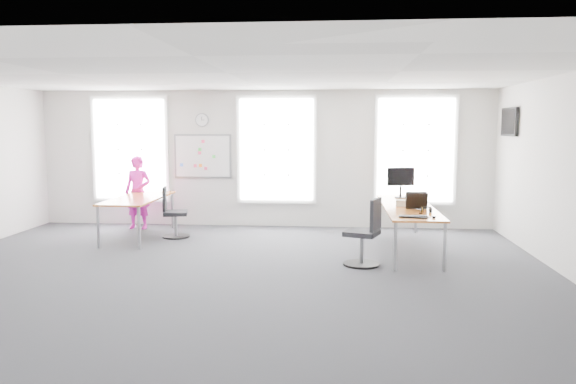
# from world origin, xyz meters

# --- Properties ---
(floor) EXTENTS (10.00, 10.00, 0.00)m
(floor) POSITION_xyz_m (0.00, 0.00, 0.00)
(floor) COLOR #28292E
(floor) RESTS_ON ground
(ceiling) EXTENTS (10.00, 10.00, 0.00)m
(ceiling) POSITION_xyz_m (0.00, 0.00, 3.00)
(ceiling) COLOR white
(ceiling) RESTS_ON ground
(wall_back) EXTENTS (10.00, 0.00, 10.00)m
(wall_back) POSITION_xyz_m (0.00, 4.00, 1.50)
(wall_back) COLOR silver
(wall_back) RESTS_ON ground
(wall_front) EXTENTS (10.00, 0.00, 10.00)m
(wall_front) POSITION_xyz_m (0.00, -4.00, 1.50)
(wall_front) COLOR silver
(wall_front) RESTS_ON ground
(wall_right) EXTENTS (0.00, 10.00, 10.00)m
(wall_right) POSITION_xyz_m (5.00, 0.00, 1.50)
(wall_right) COLOR silver
(wall_right) RESTS_ON ground
(window_left) EXTENTS (1.60, 0.06, 2.20)m
(window_left) POSITION_xyz_m (-3.00, 3.97, 1.70)
(window_left) COLOR silver
(window_left) RESTS_ON wall_back
(window_mid) EXTENTS (1.60, 0.06, 2.20)m
(window_mid) POSITION_xyz_m (0.30, 3.97, 1.70)
(window_mid) COLOR silver
(window_mid) RESTS_ON wall_back
(window_right) EXTENTS (1.60, 0.06, 2.20)m
(window_right) POSITION_xyz_m (3.30, 3.97, 1.70)
(window_right) COLOR silver
(window_right) RESTS_ON wall_back
(desk_right) EXTENTS (0.87, 3.25, 0.79)m
(desk_right) POSITION_xyz_m (2.90, 1.88, 0.74)
(desk_right) COLOR orange
(desk_right) RESTS_ON ground
(desk_left) EXTENTS (0.89, 2.21, 0.81)m
(desk_left) POSITION_xyz_m (-2.32, 2.49, 0.74)
(desk_left) COLOR orange
(desk_left) RESTS_ON ground
(chair_right) EXTENTS (0.63, 0.63, 1.09)m
(chair_right) POSITION_xyz_m (2.09, 0.57, 0.48)
(chair_right) COLOR black
(chair_right) RESTS_ON ground
(chair_left) EXTENTS (0.55, 0.55, 1.02)m
(chair_left) POSITION_xyz_m (-1.64, 2.55, 0.45)
(chair_left) COLOR black
(chair_left) RESTS_ON ground
(person) EXTENTS (0.60, 0.42, 1.58)m
(person) POSITION_xyz_m (-2.66, 3.44, 0.79)
(person) COLOR #EF1FBB
(person) RESTS_ON ground
(whiteboard) EXTENTS (1.20, 0.03, 0.90)m
(whiteboard) POSITION_xyz_m (-1.35, 3.97, 1.55)
(whiteboard) COLOR white
(whiteboard) RESTS_ON wall_back
(wall_clock) EXTENTS (0.30, 0.04, 0.30)m
(wall_clock) POSITION_xyz_m (-1.35, 3.97, 2.35)
(wall_clock) COLOR gray
(wall_clock) RESTS_ON wall_back
(tv) EXTENTS (0.06, 0.90, 0.55)m
(tv) POSITION_xyz_m (4.95, 3.00, 2.30)
(tv) COLOR black
(tv) RESTS_ON wall_right
(keyboard) EXTENTS (0.47, 0.27, 0.02)m
(keyboard) POSITION_xyz_m (2.83, 0.56, 0.80)
(keyboard) COLOR black
(keyboard) RESTS_ON desk_right
(mouse) EXTENTS (0.09, 0.12, 0.04)m
(mouse) POSITION_xyz_m (3.14, 0.53, 0.81)
(mouse) COLOR black
(mouse) RESTS_ON desk_right
(lens_cap) EXTENTS (0.08, 0.08, 0.01)m
(lens_cap) POSITION_xyz_m (3.00, 0.98, 0.79)
(lens_cap) COLOR black
(lens_cap) RESTS_ON desk_right
(headphones) EXTENTS (0.18, 0.09, 0.10)m
(headphones) POSITION_xyz_m (3.10, 1.10, 0.84)
(headphones) COLOR black
(headphones) RESTS_ON desk_right
(laptop_sleeve) EXTENTS (0.37, 0.20, 0.30)m
(laptop_sleeve) POSITION_xyz_m (3.00, 1.47, 0.94)
(laptop_sleeve) COLOR black
(laptop_sleeve) RESTS_ON desk_right
(paper_stack) EXTENTS (0.35, 0.28, 0.11)m
(paper_stack) POSITION_xyz_m (2.85, 1.86, 0.84)
(paper_stack) COLOR beige
(paper_stack) RESTS_ON desk_right
(monitor) EXTENTS (0.55, 0.22, 0.61)m
(monitor) POSITION_xyz_m (2.89, 2.99, 1.16)
(monitor) COLOR black
(monitor) RESTS_ON desk_right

